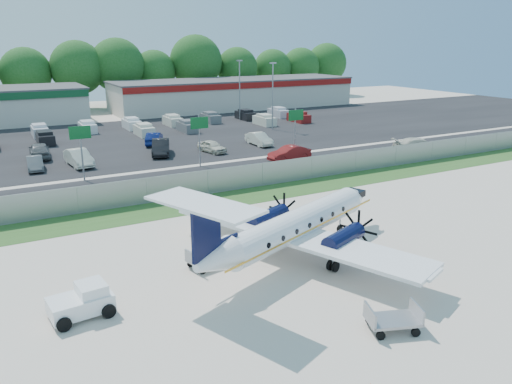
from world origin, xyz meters
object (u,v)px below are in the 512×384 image
aircraft (295,225)px  baggage_cart_far (393,319)px  pushback_tug (83,301)px  baggage_cart_near (208,258)px

aircraft → baggage_cart_far: aircraft is taller
aircraft → pushback_tug: size_ratio=5.73×
baggage_cart_near → baggage_cart_far: bearing=-65.3°
aircraft → baggage_cart_far: 8.43m
baggage_cart_near → baggage_cart_far: baggage_cart_far is taller
baggage_cart_far → baggage_cart_near: bearing=114.7°
pushback_tug → baggage_cart_far: size_ratio=1.13×
aircraft → pushback_tug: 11.74m
pushback_tug → baggage_cart_near: 7.16m
baggage_cart_near → baggage_cart_far: 10.50m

